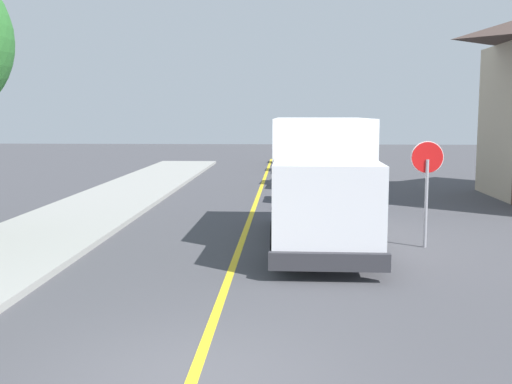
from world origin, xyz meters
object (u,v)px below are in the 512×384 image
object	(u,v)px
stop_sign	(427,173)
parked_car_far	(301,158)
parked_car_mid	(304,168)
parked_car_near	(318,182)
parked_car_furthest	(298,152)
box_truck	(322,175)

from	to	relation	value
stop_sign	parked_car_far	bearing A→B (deg)	97.55
stop_sign	parked_car_mid	bearing A→B (deg)	101.20
parked_car_far	stop_sign	bearing A→B (deg)	-82.45
stop_sign	parked_car_near	bearing A→B (deg)	106.99
parked_car_far	stop_sign	world-z (taller)	stop_sign
parked_car_near	parked_car_far	xyz separation A→B (m)	(-0.39, 12.80, 0.00)
parked_car_furthest	parked_car_far	bearing A→B (deg)	-89.45
box_truck	parked_car_furthest	distance (m)	25.64
parked_car_near	parked_car_mid	size ratio (longest dim) A/B	0.99
box_truck	stop_sign	size ratio (longest dim) A/B	2.72
parked_car_mid	parked_car_far	bearing A→B (deg)	90.03
parked_car_mid	stop_sign	distance (m)	13.89
parked_car_near	parked_car_furthest	world-z (taller)	same
parked_car_near	parked_car_far	distance (m)	12.81
parked_car_far	parked_car_near	bearing A→B (deg)	-88.24
parked_car_near	parked_car_mid	bearing A→B (deg)	93.69
parked_car_mid	parked_car_near	bearing A→B (deg)	-86.31
parked_car_mid	stop_sign	xyz separation A→B (m)	(2.69, -13.58, 1.06)
box_truck	parked_car_far	distance (m)	19.94
parked_car_near	box_truck	bearing A→B (deg)	-92.14
parked_car_furthest	box_truck	bearing A→B (deg)	-89.59
box_truck	stop_sign	world-z (taller)	box_truck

